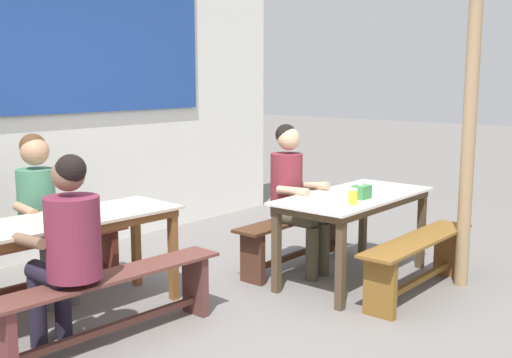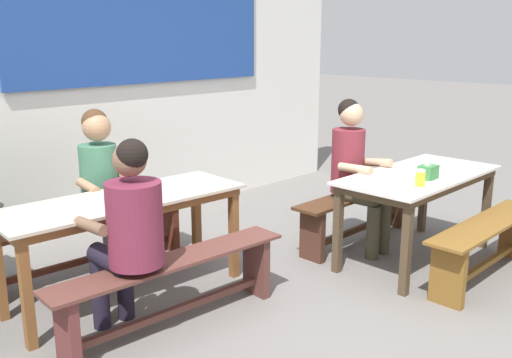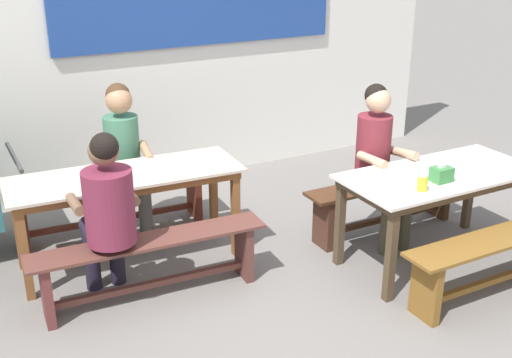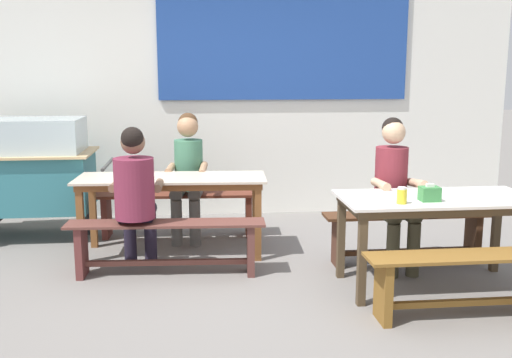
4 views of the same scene
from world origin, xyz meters
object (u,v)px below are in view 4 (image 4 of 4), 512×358
Objects in this scene: dining_table_far at (172,185)px; person_left_back_turned at (135,191)px; bench_far_front at (166,241)px; bench_near_front at (469,277)px; bench_near_back at (407,230)px; condiment_jar at (402,196)px; dining_table_near at (436,207)px; bench_far_back at (178,207)px; person_center_facing at (188,168)px; person_right_near_table at (394,185)px; food_cart at (23,168)px; tissue_box at (430,194)px.

dining_table_far is 1.41× the size of person_left_back_turned.
bench_near_front is (2.13, -1.10, 0.00)m from bench_far_front.
condiment_jar is at bearing -114.23° from bench_near_back.
dining_table_near is 2.68m from bench_far_back.
bench_near_front is at bearing -89.72° from bench_near_back.
dining_table_near is 1.21× the size of person_left_back_turned.
person_center_facing reaches higher than bench_near_back.
person_center_facing reaches higher than person_left_back_turned.
person_left_back_turned reaches higher than bench_near_back.
person_right_near_table is (1.78, -1.09, 0.00)m from person_center_facing.
food_cart reaches higher than dining_table_near.
tissue_box is at bearing -32.04° from dining_table_far.
bench_near_front is at bearing -33.88° from food_cart.
bench_near_front is (0.00, -0.59, -0.36)m from dining_table_near.
person_left_back_turned reaches higher than food_cart.
tissue_box is (0.05, -0.65, 0.06)m from person_right_near_table.
person_right_near_table is at bearing -21.01° from food_cart.
dining_table_near is 10.51× the size of tissue_box.
person_left_back_turned is at bearing 162.97° from bench_far_front.
dining_table_far is at bearing 163.17° from person_right_near_table.
bench_near_front is (2.09, -1.69, -0.36)m from dining_table_far.
bench_far_back is at bearing 136.72° from tissue_box.
tissue_box is 1.16× the size of condiment_jar.
dining_table_near is at bearing 90.28° from bench_near_front.
food_cart is at bearing 154.05° from dining_table_far.
person_center_facing is 2.08m from person_right_near_table.
bench_far_front is at bearing 152.70° from bench_near_front.
person_left_back_turned reaches higher than bench_far_back.
dining_table_far is at bearing -93.30° from bench_far_back.
person_center_facing is (-1.94, 1.01, 0.43)m from bench_near_back.
person_left_back_turned is at bearing -112.83° from person_center_facing.
person_center_facing is (-1.95, 2.20, 0.44)m from bench_near_front.
person_center_facing reaches higher than bench_far_front.
bench_far_front is 2.05m from food_cart.
food_cart is at bearing 146.12° from bench_near_front.
person_right_near_table is (3.46, -1.33, 0.01)m from food_cart.
bench_near_back is 0.89m from tissue_box.
bench_far_back is 1.63m from food_cart.
bench_far_back is 2.59m from condiment_jar.
condiment_jar is at bearing -48.10° from bench_far_back.
food_cart is (-1.50, 1.34, 0.43)m from bench_far_front.
bench_far_back is (0.03, 0.59, -0.34)m from dining_table_far.
bench_near_back is 1.18m from bench_near_front.
food_cart reaches higher than bench_near_back.
bench_near_front is 2.68m from person_left_back_turned.
bench_far_back is at bearing -5.66° from food_cart.
bench_near_back is at bearing -27.59° from person_center_facing.
dining_table_far is 0.53m from person_center_facing.
person_left_back_turned is at bearing 162.30° from tissue_box.
food_cart reaches higher than condiment_jar.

